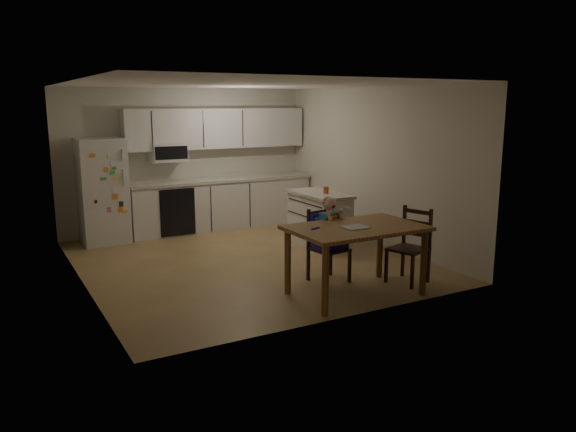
{
  "coord_description": "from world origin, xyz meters",
  "views": [
    {
      "loc": [
        -3.29,
        -7.15,
        2.24
      ],
      "look_at": [
        -0.06,
        -1.35,
        0.91
      ],
      "focal_mm": 35.0,
      "sensor_mm": 36.0,
      "label": 1
    }
  ],
  "objects_px": {
    "kitchen_island": "(319,219)",
    "red_cup": "(326,190)",
    "chair_side": "(412,240)",
    "chair_booster": "(327,230)",
    "dining_table": "(356,236)",
    "refrigerator": "(103,191)"
  },
  "relations": [
    {
      "from": "chair_side",
      "to": "chair_booster",
      "type": "bearing_deg",
      "value": -136.31
    },
    {
      "from": "kitchen_island",
      "to": "chair_booster",
      "type": "bearing_deg",
      "value": -119.31
    },
    {
      "from": "red_cup",
      "to": "dining_table",
      "type": "relative_size",
      "value": 0.07
    },
    {
      "from": "dining_table",
      "to": "chair_booster",
      "type": "relative_size",
      "value": 1.42
    },
    {
      "from": "refrigerator",
      "to": "red_cup",
      "type": "bearing_deg",
      "value": -33.72
    },
    {
      "from": "red_cup",
      "to": "chair_booster",
      "type": "height_order",
      "value": "chair_booster"
    },
    {
      "from": "refrigerator",
      "to": "chair_side",
      "type": "bearing_deg",
      "value": -53.21
    },
    {
      "from": "refrigerator",
      "to": "kitchen_island",
      "type": "height_order",
      "value": "refrigerator"
    },
    {
      "from": "kitchen_island",
      "to": "red_cup",
      "type": "xyz_separation_m",
      "value": [
        0.05,
        -0.11,
        0.48
      ]
    },
    {
      "from": "kitchen_island",
      "to": "dining_table",
      "type": "bearing_deg",
      "value": -111.92
    },
    {
      "from": "red_cup",
      "to": "chair_booster",
      "type": "relative_size",
      "value": 0.1
    },
    {
      "from": "chair_side",
      "to": "red_cup",
      "type": "bearing_deg",
      "value": 163.5
    },
    {
      "from": "kitchen_island",
      "to": "dining_table",
      "type": "distance_m",
      "value": 2.4
    },
    {
      "from": "red_cup",
      "to": "chair_side",
      "type": "distance_m",
      "value": 2.05
    },
    {
      "from": "kitchen_island",
      "to": "red_cup",
      "type": "relative_size",
      "value": 10.99
    },
    {
      "from": "refrigerator",
      "to": "dining_table",
      "type": "distance_m",
      "value": 4.59
    },
    {
      "from": "refrigerator",
      "to": "red_cup",
      "type": "xyz_separation_m",
      "value": [
        3.0,
        -2.0,
        0.06
      ]
    },
    {
      "from": "kitchen_island",
      "to": "red_cup",
      "type": "distance_m",
      "value": 0.49
    },
    {
      "from": "red_cup",
      "to": "dining_table",
      "type": "distance_m",
      "value": 2.3
    },
    {
      "from": "kitchen_island",
      "to": "red_cup",
      "type": "height_order",
      "value": "red_cup"
    },
    {
      "from": "red_cup",
      "to": "chair_booster",
      "type": "distance_m",
      "value": 1.77
    },
    {
      "from": "chair_booster",
      "to": "red_cup",
      "type": "bearing_deg",
      "value": 51.01
    }
  ]
}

